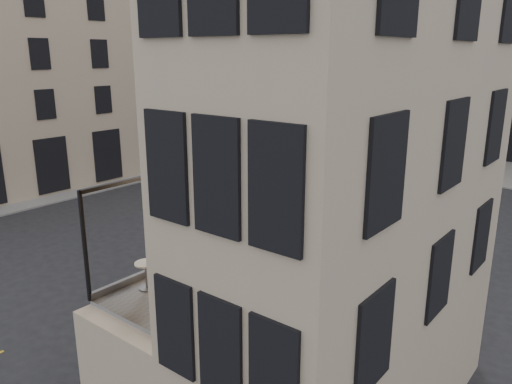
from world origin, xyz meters
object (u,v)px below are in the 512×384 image
Objects in this scene: bus_far at (332,143)px; cafe_chair_a at (212,297)px; pedestrian_b at (389,151)px; cafe_chair_b at (265,267)px; street_lamp_a at (176,151)px; cafe_chair_c at (281,257)px; cafe_table_near at (146,271)px; bicycle at (245,238)px; cyclist at (301,208)px; traffic_light_far at (264,138)px; pedestrian_d at (462,174)px; cafe_table_far at (276,216)px; traffic_light_near at (285,197)px; bus_near at (292,241)px; street_lamp_b at (373,140)px; car_c at (212,161)px; cafe_chair_d at (344,221)px; car_a at (197,186)px; cafe_table_mid at (242,233)px; pedestrian_c at (393,166)px; pedestrian_e at (230,158)px; pedestrian_a at (305,147)px; car_b at (323,182)px.

bus_far is 35.03m from cafe_chair_a.
pedestrian_b is 39.88m from cafe_chair_b.
cafe_chair_c is at bearing -36.61° from street_lamp_a.
cafe_chair_c is at bearing 60.59° from cafe_table_near.
cyclist is (-0.14, 5.88, 0.29)m from bicycle.
street_lamp_a is at bearing 142.16° from cafe_chair_b.
traffic_light_far is 2.01× the size of pedestrian_b.
cafe_chair_b is at bearing 142.33° from pedestrian_d.
bus_far is at bearing 116.32° from cafe_table_far.
traffic_light_near is 0.31× the size of bus_far.
cafe_chair_b is (4.08, -7.28, 2.42)m from bus_near.
street_lamp_b is 19.42m from cyclist.
street_lamp_b is (-5.00, 22.00, -0.03)m from traffic_light_near.
cafe_chair_c is (1.99, -2.40, -0.22)m from cafe_table_far.
street_lamp_a is 0.94× the size of car_c.
cafe_chair_d reaches higher than pedestrian_b.
cafe_chair_d is at bearing 92.17° from cafe_chair_c.
cafe_chair_a is 2.21m from cafe_chair_b.
street_lamp_a is (-2.00, -10.00, -0.03)m from traffic_light_far.
car_a is at bearing 139.98° from cafe_chair_b.
traffic_light_near is 13.89m from cafe_table_mid.
pedestrian_c is 2.42× the size of cafe_table_near.
pedestrian_e is at bearing 64.15° from pedestrian_d.
pedestrian_c is (-0.41, 21.10, 0.42)m from bicycle.
car_a is at bearing -29.69° from street_lamp_a.
cafe_table_mid is (7.45, -9.08, 4.61)m from bicycle.
pedestrian_d is (5.37, 16.36, 0.10)m from cyclist.
street_lamp_a is at bearing 7.17° from pedestrian_c.
cafe_chair_b reaches higher than street_lamp_b.
street_lamp_a is 17.70m from bicycle.
cafe_chair_d is at bearing -34.61° from pedestrian_a.
car_c is (-5.32, 7.27, -0.01)m from car_a.
pedestrian_a is at bearing -106.98° from car_c.
street_lamp_b is at bearing 109.05° from cafe_table_mid.
pedestrian_c reaches higher than car_b.
street_lamp_a is 1.35× the size of car_b.
bus_near is 6.37m from bicycle.
cyclist is 0.85× the size of pedestrian_c.
car_a is at bearing -63.32° from pedestrian_a.
cafe_chair_c is (20.91, -33.33, 3.96)m from pedestrian_a.
pedestrian_c is 35.09m from cafe_table_near.
cafe_table_mid is (6.70, -11.87, 2.67)m from traffic_light_near.
street_lamp_b reaches higher than pedestrian_c.
cyclist is 2.05× the size of cafe_table_mid.
cafe_table_far is (18.92, -30.93, 4.18)m from pedestrian_a.
cafe_table_near reaches higher than car_a.
car_a is 2.55× the size of pedestrian_b.
bicycle is 11.15m from cafe_table_far.
car_c reaches higher than pedestrian_e.
cafe_table_near reaches higher than car_c.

